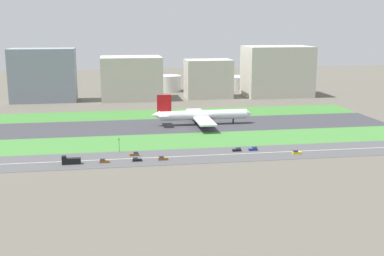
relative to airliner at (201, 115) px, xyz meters
The scene contains 23 objects.
ground_plane 21.51m from the airliner, behind, with size 800.00×800.00×0.00m, color #5B564C.
runway 21.50m from the airliner, behind, with size 280.00×46.00×0.10m, color #38383D.
grass_median_north 46.29m from the airliner, 116.67° to the left, with size 280.00×36.00×0.10m, color #3D7A33.
grass_median_south 46.29m from the airliner, 116.67° to the right, with size 280.00×36.00×0.10m, color #427F38.
highway 76.10m from the airliner, 105.75° to the right, with size 280.00×28.00×0.10m, color #4C4C4F.
highway_centerline 76.10m from the airliner, 105.75° to the right, with size 266.00×0.50×0.01m, color silver.
airliner is the anchor object (origin of this frame).
car_3 98.54m from the airliner, 127.56° to the right, with size 4.40×1.80×2.00m.
car_6 69.78m from the airliner, 77.77° to the right, with size 4.40×1.80×2.00m.
car_4 81.87m from the airliner, 123.67° to the right, with size 4.40×1.80×2.00m.
car_2 85.19m from the airliner, 66.55° to the right, with size 4.40×1.80×2.00m.
truck_0 108.23m from the airliner, 133.83° to the right, with size 8.40×2.50×4.00m.
car_1 90.11m from the airliner, 119.88° to the right, with size 4.40×1.80×2.00m.
car_0 68.49m from the airliner, 84.74° to the right, with size 4.40×1.80×2.00m.
car_5 84.73m from the airliner, 112.72° to the right, with size 4.40×1.80×2.00m.
traffic_light 79.79m from the airliner, 131.21° to the right, with size 0.36×0.50×7.20m.
terminal_building 159.58m from the airliner, 134.13° to the left, with size 52.06×25.53×43.45m, color gray.
hangar_building 121.03m from the airliner, 108.84° to the left, with size 50.32×37.24×36.07m, color beige.
office_tower 117.68m from the airliner, 76.51° to the left, with size 39.39×26.59×32.81m, color beige.
cargo_warehouse 145.70m from the airliner, 51.90° to the left, with size 57.48×38.25×43.71m, color beige.
fuel_tank_west 159.01m from the airliner, 90.45° to the left, with size 21.58×21.58×14.95m, color silver.
fuel_tank_centre 162.53m from the airliner, 78.03° to the left, with size 19.22×19.22×12.84m, color silver.
fuel_tank_east 171.97m from the airliner, 67.60° to the left, with size 24.70×24.70×12.94m, color silver.
Camera 1 is at (-34.16, -298.28, 63.33)m, focal length 45.43 mm.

